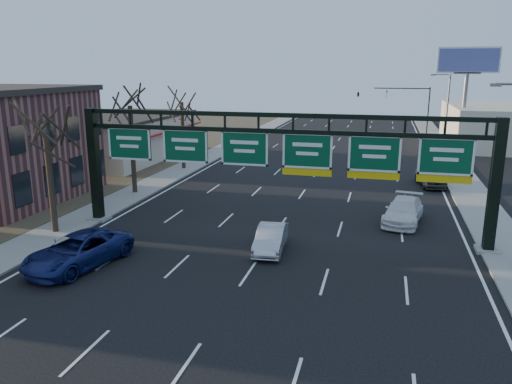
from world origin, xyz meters
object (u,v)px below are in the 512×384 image
(car_silver_sedan, at_px, (271,239))
(car_white_wagon, at_px, (403,211))
(car_blue_suv, at_px, (78,251))
(sign_gantry, at_px, (278,158))

(car_silver_sedan, xyz_separation_m, car_white_wagon, (7.08, 7.06, 0.08))
(car_blue_suv, distance_m, car_white_wagon, 19.64)
(car_blue_suv, bearing_deg, sign_gantry, 52.68)
(sign_gantry, xyz_separation_m, car_blue_suv, (-8.58, -7.21, -3.82))
(sign_gantry, xyz_separation_m, car_white_wagon, (7.28, 4.38, -3.87))
(car_blue_suv, bearing_deg, car_white_wagon, 48.78)
(car_white_wagon, bearing_deg, car_silver_sedan, -125.58)
(car_blue_suv, relative_size, car_white_wagon, 1.11)
(car_blue_suv, bearing_deg, car_silver_sedan, 39.88)
(sign_gantry, relative_size, car_white_wagon, 4.72)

